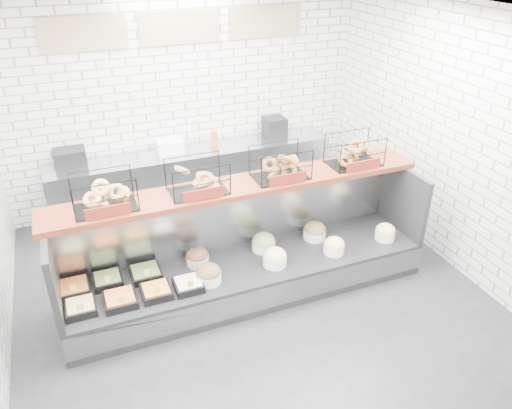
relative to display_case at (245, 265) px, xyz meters
name	(u,v)px	position (x,y,z in m)	size (l,w,h in m)	color
ground	(259,307)	(0.02, -0.34, -0.33)	(5.50, 5.50, 0.00)	black
room_shell	(236,109)	(0.02, 0.26, 1.73)	(5.02, 5.51, 3.01)	white
display_case	(245,265)	(0.00, 0.00, 0.00)	(4.00, 0.90, 1.20)	black
bagel_shelf	(240,174)	(0.02, 0.18, 1.05)	(4.10, 0.50, 0.40)	#4A1B0F
prep_counter	(195,178)	(0.01, 2.09, 0.14)	(4.00, 0.60, 1.20)	#93969B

